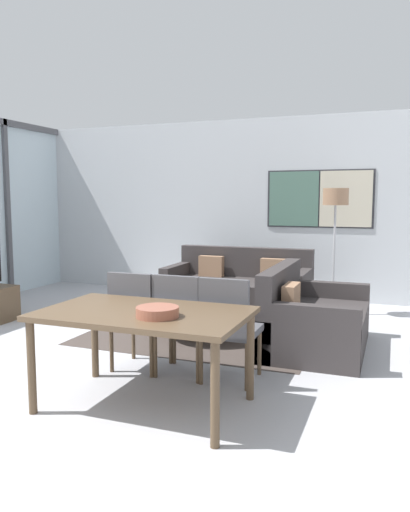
{
  "coord_description": "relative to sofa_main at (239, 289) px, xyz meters",
  "views": [
    {
      "loc": [
        2.64,
        -2.32,
        1.55
      ],
      "look_at": [
        0.77,
        2.57,
        0.95
      ],
      "focal_mm": 35.0,
      "sensor_mm": 36.0,
      "label": 1
    }
  ],
  "objects": [
    {
      "name": "fruit_bowl",
      "position": [
        0.49,
        -3.59,
        0.49
      ],
      "size": [
        0.3,
        0.3,
        0.07
      ],
      "color": "#995642",
      "rests_on": "dining_table"
    },
    {
      "name": "area_rug",
      "position": [
        0.0,
        -1.52,
        -0.27
      ],
      "size": [
        2.57,
        1.73,
        0.01
      ],
      "color": "#473D38",
      "rests_on": "ground_plane"
    },
    {
      "name": "sofa_main",
      "position": [
        0.0,
        0.0,
        0.0
      ],
      "size": [
        1.97,
        0.95,
        0.85
      ],
      "color": "#383333",
      "rests_on": "ground_plane"
    },
    {
      "name": "dining_table",
      "position": [
        0.32,
        -3.46,
        0.38
      ],
      "size": [
        1.52,
        0.93,
        0.73
      ],
      "color": "brown",
      "rests_on": "ground_plane"
    },
    {
      "name": "wall_back",
      "position": [
        -0.56,
        1.05,
        1.13
      ],
      "size": [
        7.42,
        0.09,
        2.8
      ],
      "color": "silver",
      "rests_on": "ground_plane"
    },
    {
      "name": "dining_chair_right",
      "position": [
        0.75,
        -2.78,
        0.24
      ],
      "size": [
        0.46,
        0.46,
        0.91
      ],
      "color": "#4C4C51",
      "rests_on": "ground_plane"
    },
    {
      "name": "floor_lamp",
      "position": [
        1.29,
        0.09,
        1.16
      ],
      "size": [
        0.33,
        0.33,
        1.69
      ],
      "color": "#2D2D33",
      "rests_on": "ground_plane"
    },
    {
      "name": "dining_chair_centre",
      "position": [
        0.32,
        -2.77,
        0.24
      ],
      "size": [
        0.46,
        0.46,
        0.91
      ],
      "color": "#4C4C51",
      "rests_on": "ground_plane"
    },
    {
      "name": "dining_chair_left",
      "position": [
        -0.11,
        -2.78,
        0.24
      ],
      "size": [
        0.46,
        0.46,
        0.91
      ],
      "color": "#4C4C51",
      "rests_on": "ground_plane"
    },
    {
      "name": "sofa_side",
      "position": [
        1.23,
        -1.55,
        -0.0
      ],
      "size": [
        0.95,
        1.47,
        0.85
      ],
      "rotation": [
        0.0,
        0.0,
        1.57
      ],
      "color": "#383333",
      "rests_on": "ground_plane"
    },
    {
      "name": "coffee_table",
      "position": [
        0.0,
        -1.52,
        0.04
      ],
      "size": [
        1.08,
        1.08,
        0.41
      ],
      "color": "brown",
      "rests_on": "ground_plane"
    }
  ]
}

